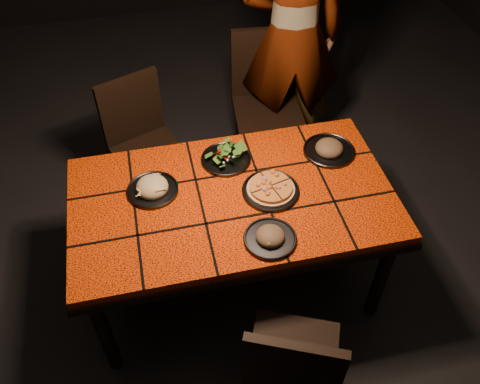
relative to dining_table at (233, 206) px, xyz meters
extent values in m
cube|color=black|center=(0.00, 0.00, -0.69)|extent=(6.00, 7.00, 0.04)
cube|color=#F43E07|center=(0.00, 0.00, 0.05)|extent=(1.60, 0.90, 0.05)
cube|color=black|center=(0.00, 0.00, 0.01)|extent=(1.62, 0.92, 0.04)
cylinder|color=black|center=(-0.72, -0.37, -0.34)|extent=(0.07, 0.07, 0.66)
cylinder|color=black|center=(0.72, -0.37, -0.34)|extent=(0.07, 0.07, 0.66)
cylinder|color=black|center=(-0.72, 0.37, -0.34)|extent=(0.07, 0.07, 0.66)
cylinder|color=black|center=(0.72, 0.37, -0.34)|extent=(0.07, 0.07, 0.66)
cube|color=black|center=(0.12, -0.73, -0.25)|extent=(0.52, 0.52, 0.04)
cube|color=black|center=(0.05, -0.89, -0.01)|extent=(0.38, 0.19, 0.43)
cylinder|color=black|center=(0.33, -0.65, -0.47)|extent=(0.03, 0.03, 0.40)
cylinder|color=black|center=(0.04, -0.52, -0.47)|extent=(0.03, 0.03, 0.40)
cube|color=black|center=(-0.38, 0.77, -0.24)|extent=(0.52, 0.52, 0.04)
cube|color=black|center=(-0.44, 0.94, 0.00)|extent=(0.39, 0.18, 0.44)
cylinder|color=black|center=(-0.47, 0.56, -0.47)|extent=(0.03, 0.03, 0.41)
cylinder|color=black|center=(-0.16, 0.68, -0.47)|extent=(0.03, 0.03, 0.41)
cylinder|color=black|center=(-0.59, 0.86, -0.47)|extent=(0.03, 0.03, 0.41)
cylinder|color=black|center=(-0.28, 0.98, -0.47)|extent=(0.03, 0.03, 0.41)
cube|color=black|center=(0.45, 0.95, -0.19)|extent=(0.49, 0.49, 0.04)
cube|color=black|center=(0.47, 1.15, 0.07)|extent=(0.45, 0.09, 0.49)
cylinder|color=black|center=(0.25, 0.79, -0.44)|extent=(0.04, 0.04, 0.46)
cylinder|color=black|center=(0.61, 0.75, -0.44)|extent=(0.04, 0.04, 0.46)
cylinder|color=black|center=(0.29, 1.15, -0.44)|extent=(0.04, 0.04, 0.46)
cylinder|color=black|center=(0.64, 1.11, -0.44)|extent=(0.04, 0.04, 0.46)
imported|color=brown|center=(0.63, 1.10, 0.26)|extent=(0.74, 0.55, 1.86)
cylinder|color=#323337|center=(0.19, -0.02, 0.08)|extent=(0.29, 0.29, 0.01)
torus|color=#323337|center=(0.19, -0.02, 0.09)|extent=(0.29, 0.29, 0.01)
cylinder|color=tan|center=(0.19, -0.02, 0.10)|extent=(0.29, 0.29, 0.01)
cylinder|color=orange|center=(0.19, -0.02, 0.11)|extent=(0.26, 0.26, 0.02)
cylinder|color=#323337|center=(-0.38, 0.12, 0.08)|extent=(0.26, 0.26, 0.01)
torus|color=#323337|center=(-0.38, 0.12, 0.09)|extent=(0.26, 0.26, 0.01)
ellipsoid|color=#C7B383|center=(-0.38, 0.12, 0.11)|extent=(0.15, 0.15, 0.08)
cylinder|color=#323337|center=(0.02, 0.26, 0.08)|extent=(0.26, 0.26, 0.01)
torus|color=#323337|center=(0.02, 0.26, 0.09)|extent=(0.26, 0.26, 0.01)
cylinder|color=#323337|center=(0.11, -0.31, 0.08)|extent=(0.24, 0.24, 0.01)
torus|color=#323337|center=(0.11, -0.31, 0.09)|extent=(0.25, 0.25, 0.01)
ellipsoid|color=brown|center=(0.11, -0.31, 0.11)|extent=(0.15, 0.15, 0.08)
cylinder|color=#323337|center=(0.58, 0.20, 0.08)|extent=(0.28, 0.28, 0.01)
torus|color=#323337|center=(0.58, 0.20, 0.09)|extent=(0.28, 0.28, 0.01)
ellipsoid|color=brown|center=(0.58, 0.20, 0.11)|extent=(0.17, 0.17, 0.09)
camera|label=1|loc=(-0.34, -1.69, 1.92)|focal=38.00mm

